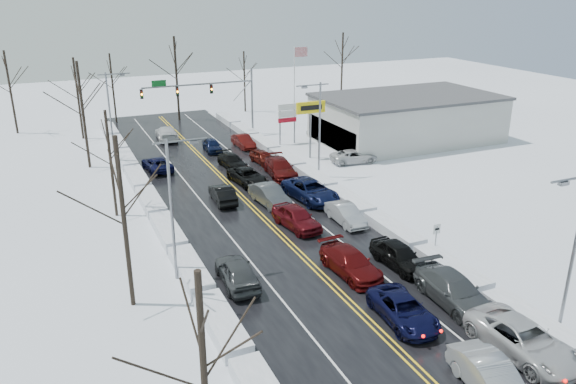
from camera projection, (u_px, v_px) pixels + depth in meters
name	position (u px, v px, depth m)	size (l,w,h in m)	color
ground	(277.00, 231.00, 41.78)	(160.00, 160.00, 0.00)	silver
road_surface	(267.00, 222.00, 43.49)	(14.00, 84.00, 0.01)	black
snow_bank_left	(170.00, 238.00, 40.62)	(1.55, 72.00, 0.78)	silver
snow_bank_right	(352.00, 207.00, 46.37)	(1.55, 72.00, 0.78)	silver
traffic_signal_mast	(211.00, 92.00, 65.18)	(13.28, 0.39, 8.00)	slate
tires_plus_sign	(311.00, 111.00, 57.73)	(3.20, 0.34, 6.00)	slate
used_vehicles_sign	(287.00, 116.00, 63.46)	(2.20, 0.22, 4.65)	slate
speed_limit_sign	(436.00, 234.00, 37.45)	(0.55, 0.09, 2.35)	slate
flagpole	(296.00, 79.00, 71.18)	(1.87, 1.20, 10.00)	silver
dealership_building	(407.00, 118.00, 65.36)	(20.40, 12.40, 5.30)	#B7B7B2
streetlight_se	(573.00, 243.00, 27.63)	(3.20, 0.25, 9.00)	slate
streetlight_ne	(318.00, 123.00, 51.64)	(3.20, 0.25, 9.00)	slate
streetlight_sw	(174.00, 199.00, 33.36)	(3.20, 0.25, 9.00)	slate
streetlight_nw	(111.00, 109.00, 57.37)	(3.20, 0.25, 9.00)	slate
tree_left_a	(202.00, 344.00, 18.28)	(3.60, 3.60, 9.00)	#2D231C
tree_left_b	(121.00, 191.00, 29.85)	(4.00, 4.00, 10.00)	#2D231C
tree_left_c	(109.00, 143.00, 42.60)	(3.40, 3.40, 8.50)	#2D231C
tree_left_d	(81.00, 94.00, 53.85)	(4.20, 4.20, 10.50)	#2D231C
tree_left_e	(76.00, 83.00, 64.54)	(3.80, 3.80, 9.50)	#2D231C
tree_far_a	(8.00, 76.00, 66.84)	(4.00, 4.00, 10.00)	#2D231C
tree_far_b	(111.00, 75.00, 72.48)	(3.60, 3.60, 9.00)	#2D231C
tree_far_c	(176.00, 62.00, 73.30)	(4.40, 4.40, 11.00)	#2D231C
tree_far_d	(244.00, 70.00, 78.98)	(3.40, 3.40, 8.50)	#2D231C
tree_far_e	(342.00, 54.00, 84.98)	(4.20, 4.20, 10.50)	#2D231C
queued_car_2	(402.00, 321.00, 30.70)	(2.32, 5.03, 1.40)	black
queued_car_3	(350.00, 273.00, 35.71)	(2.17, 5.34, 1.55)	#4C0A0A
queued_car_4	(297.00, 228.00, 42.44)	(1.98, 4.93, 1.68)	#4F0A10
queued_car_5	(270.00, 205.00, 46.86)	(1.73, 4.97, 1.64)	#424547
queued_car_6	(248.00, 184.00, 51.79)	(2.33, 5.04, 1.40)	black
queued_car_7	(232.00, 168.00, 56.28)	(1.87, 4.60, 1.33)	black
queued_car_8	(212.00, 151.00, 61.74)	(1.63, 4.05, 1.38)	black
queued_car_10	(521.00, 354.00, 27.97)	(2.78, 6.04, 1.68)	#BCBDBF
queued_car_11	(452.00, 303.00, 32.40)	(2.38, 5.84, 1.70)	#3E4143
queued_car_12	(398.00, 266.00, 36.64)	(1.89, 4.69, 1.60)	black
queued_car_13	(345.00, 223.00, 43.29)	(1.54, 4.41, 1.45)	#A4A6AC
queued_car_14	(310.00, 200.00, 47.91)	(2.80, 6.07, 1.69)	black
queued_car_15	(280.00, 176.00, 53.81)	(2.30, 5.67, 1.65)	#430908
queued_car_16	(263.00, 163.00, 57.62)	(1.57, 3.89, 1.33)	#490F09
queued_car_17	(244.00, 147.00, 63.27)	(1.50, 4.29, 1.41)	#470B09
oncoming_car_0	(223.00, 202.00, 47.40)	(1.57, 4.49, 1.48)	black
oncoming_car_1	(158.00, 170.00, 55.41)	(2.23, 4.85, 1.35)	black
oncoming_car_2	(167.00, 140.00, 66.31)	(2.26, 5.55, 1.61)	silver
oncoming_car_3	(238.00, 284.00, 34.46)	(1.97, 4.90, 1.67)	#3A3C3F
parked_car_0	(354.00, 163.00, 57.85)	(2.24, 4.86, 1.35)	silver
parked_car_1	(362.00, 150.00, 62.29)	(2.41, 5.92, 1.72)	white
parked_car_2	(320.00, 139.00, 66.60)	(1.91, 4.75, 1.62)	black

